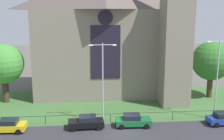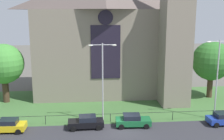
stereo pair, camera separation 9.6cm
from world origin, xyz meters
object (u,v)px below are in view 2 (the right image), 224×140
Objects in this scene: tree_right_far at (212,61)px; streetlamp_far at (218,71)px; parked_car_black at (86,122)px; tree_left_far at (4,64)px; streetlamp_near at (103,75)px; parked_car_blue at (224,119)px; parked_car_green at (133,120)px; church_building at (108,32)px; parked_car_yellow at (7,125)px.

streetlamp_far reaches higher than tree_right_far.
streetlamp_far reaches higher than parked_car_black.
parked_car_black is at bearing -42.07° from tree_left_far.
streetlamp_near reaches higher than tree_right_far.
parked_car_green is at bearing 176.46° from parked_car_blue.
tree_right_far is 20.14m from streetlamp_near.
tree_right_far is 0.91× the size of streetlamp_near.
church_building is 6.11× the size of parked_car_black.
parked_car_yellow is (-28.97, -10.93, -5.18)m from tree_right_far.
streetlamp_far is 2.41× the size of parked_car_blue.
streetlamp_near is 2.34× the size of parked_car_yellow.
tree_right_far is 2.12× the size of parked_car_green.
streetlamp_near is at bearing 171.53° from parked_car_blue.
tree_right_far is 18.63m from parked_car_green.
parked_car_black is (-19.93, -10.72, -5.18)m from tree_right_far.
church_building reaches higher than parked_car_black.
church_building is 2.61× the size of streetlamp_near.
streetlamp_far is at bearing 10.23° from parked_car_green.
streetlamp_near is 6.62m from parked_car_green.
streetlamp_far is 2.40× the size of parked_car_black.
streetlamp_far is (-3.48, -9.30, 0.40)m from tree_right_far.
parked_car_green is at bearing -177.16° from parked_car_yellow.
parked_car_green is 1.01× the size of parked_car_blue.
tree_left_far is 21.63m from parked_car_green.
parked_car_green is at bearing -83.21° from church_building.
tree_left_far reaches higher than parked_car_yellow.
parked_car_green is (-10.86, -1.41, -5.58)m from streetlamp_far.
parked_car_yellow is at bearing -171.66° from streetlamp_near.
streetlamp_far reaches higher than parked_car_blue.
church_building reaches higher than parked_car_green.
church_building is at bearing -127.67° from parked_car_yellow.
church_building is 17.14m from tree_left_far.
streetlamp_far reaches higher than parked_car_green.
tree_left_far is 0.88× the size of streetlamp_far.
parked_car_black is (-3.78, -15.25, -9.53)m from church_building.
streetlamp_near is (-1.71, -13.84, -4.10)m from church_building.
church_building is 2.54× the size of streetlamp_far.
parked_car_yellow is at bearing -159.33° from tree_right_far.
church_building reaches higher than streetlamp_near.
tree_right_far is 1.01× the size of tree_left_far.
streetlamp_far is at bearing 101.74° from parked_car_blue.
church_building is at bearing 82.95° from streetlamp_near.
parked_car_yellow is at bearing -176.30° from parked_car_green.
parked_car_green is (5.59, 0.01, 0.00)m from parked_car_black.
church_building is 18.07m from parked_car_green.
streetlamp_near is 5.98m from parked_car_black.
streetlamp_far is at bearing -18.58° from tree_left_far.
streetlamp_far is at bearing 0.00° from streetlamp_near.
streetlamp_far is at bearing -47.51° from church_building.
tree_right_far is at bearing -153.64° from parked_car_black.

